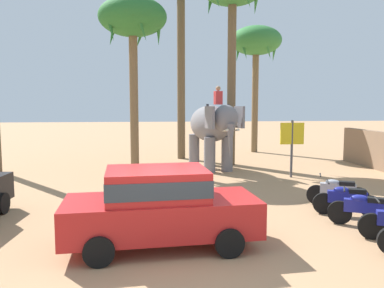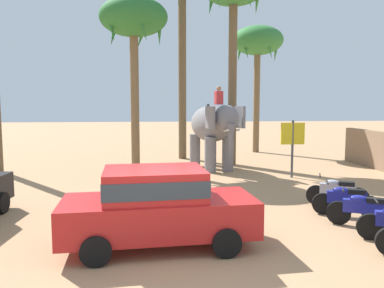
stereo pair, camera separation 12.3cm
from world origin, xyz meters
The scene contains 9 objects.
ground_plane centered at (0.00, 0.00, 0.00)m, with size 120.00×120.00×0.00m, color tan.
car_sedan_foreground centered at (-0.26, 0.29, 0.93)m, with size 4.21×2.11×1.70m.
elephant_with_mahout centered at (2.39, 9.87, 1.99)m, with size 2.47×4.02×3.88m.
motorcycle_fourth_in_row centered at (4.88, 1.10, 0.46)m, with size 1.65×0.94×0.94m.
motorcycle_far_in_row centered at (4.91, 2.05, 0.46)m, with size 1.72×0.81×0.94m.
motorcycle_end_of_row centered at (5.14, 3.06, 0.46)m, with size 1.70×0.85×0.94m.
palm_tree_behind_elephant centered at (-1.27, 10.74, 6.90)m, with size 3.20×3.20×8.03m.
palm_tree_near_hut centered at (6.13, 16.16, 6.83)m, with size 3.20×3.20×7.95m.
signboard_yellow centered at (5.39, 7.58, 1.69)m, with size 1.00×0.10×2.40m.
Camera 2 is at (-0.27, -7.70, 3.05)m, focal length 35.57 mm.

